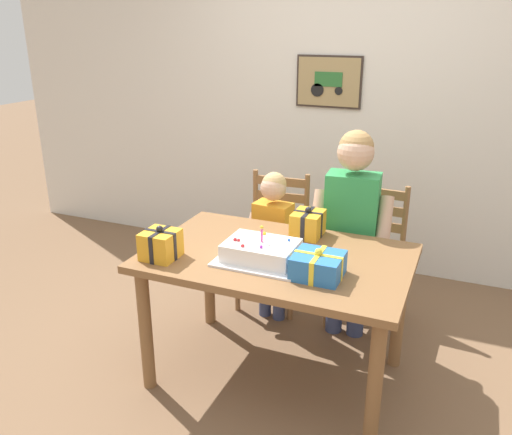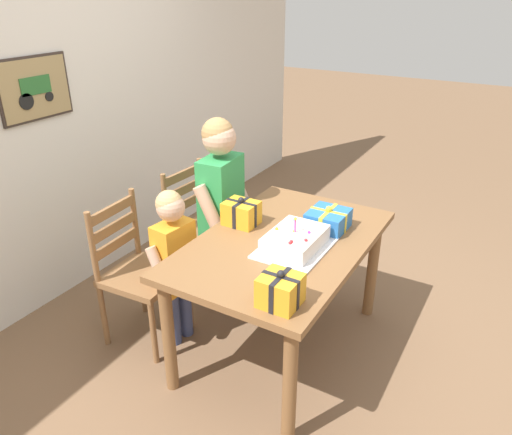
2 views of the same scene
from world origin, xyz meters
name	(u,v)px [view 1 (image 1 of 2)]	position (x,y,z in m)	size (l,w,h in m)	color
ground_plane	(276,374)	(0.00, 0.00, 0.00)	(20.00, 20.00, 0.00)	brown
back_wall	(356,106)	(0.00, 1.69, 1.30)	(6.40, 0.11, 2.60)	silver
dining_table	(277,272)	(0.00, 0.00, 0.65)	(1.38, 0.89, 0.75)	brown
birthday_cake	(261,252)	(-0.05, -0.10, 0.80)	(0.44, 0.34, 0.19)	silver
gift_box_red_large	(308,224)	(0.06, 0.31, 0.83)	(0.17, 0.20, 0.18)	gold
gift_box_beside_cake	(318,265)	(0.27, -0.16, 0.81)	(0.24, 0.22, 0.15)	#286BB7
gift_box_corner_small	(161,245)	(-0.54, -0.27, 0.83)	(0.18, 0.18, 0.18)	gold
chair_left	(274,240)	(-0.33, 0.82, 0.47)	(0.45, 0.45, 0.92)	brown
chair_right	(368,255)	(0.33, 0.82, 0.47)	(0.44, 0.44, 0.92)	brown
child_older	(351,216)	(0.25, 0.59, 0.81)	(0.49, 0.29, 1.33)	#38426B
child_younger	(273,233)	(-0.25, 0.59, 0.62)	(0.38, 0.23, 1.02)	#38426B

